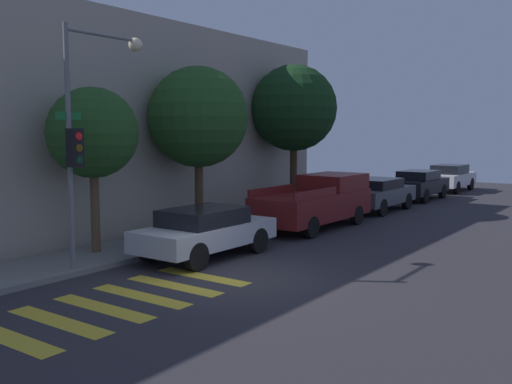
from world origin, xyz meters
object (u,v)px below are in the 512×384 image
Objects in this scene: traffic_light_pole at (88,119)px; sedan_tail_of_row at (450,177)px; sedan_middle at (377,193)px; pickup_truck at (317,201)px; tree_midblock at (198,117)px; sedan_near_corner at (205,231)px; tree_far_end at (294,108)px; sedan_far_end at (419,184)px; tree_near_corner at (93,133)px.

traffic_light_pole is 1.33× the size of sedan_tail_of_row.
traffic_light_pole is 1.33× the size of sedan_middle.
pickup_truck is 5.23m from tree_midblock.
traffic_light_pole is 9.42m from pickup_truck.
traffic_light_pole is at bearing 155.41° from sedan_near_corner.
sedan_middle is at bearing -5.15° from traffic_light_pole.
tree_far_end is (8.53, 2.51, 3.64)m from sedan_near_corner.
sedan_tail_of_row reaches higher than sedan_middle.
traffic_light_pole is 24.60m from sedan_tail_of_row.
sedan_middle is 10.26m from sedan_tail_of_row.
sedan_near_corner is 0.78× the size of pickup_truck.
sedan_far_end is (19.28, -1.27, -2.94)m from traffic_light_pole.
sedan_middle is 0.96× the size of tree_near_corner.
tree_near_corner is at bearing 48.07° from traffic_light_pole.
tree_far_end is (-13.08, 2.51, 3.57)m from sedan_tail_of_row.
tree_far_end is (2.41, 2.51, 3.43)m from pickup_truck.
sedan_tail_of_row is (24.39, -1.27, -2.91)m from traffic_light_pole.
tree_far_end is at bearing 138.32° from sedan_middle.
sedan_tail_of_row is at bearing -0.00° from sedan_near_corner.
sedan_far_end is 0.93× the size of tree_near_corner.
tree_near_corner is (-23.28, 2.51, 2.56)m from sedan_tail_of_row.
pickup_truck is 4.89m from tree_far_end.
traffic_light_pole is at bearing -131.93° from tree_near_corner.
traffic_light_pole is 1.10× the size of pickup_truck.
tree_midblock reaches higher than pickup_truck.
traffic_light_pole is at bearing 171.86° from pickup_truck.
sedan_far_end is at bearing -0.00° from pickup_truck.
sedan_near_corner is 0.95× the size of sedan_tail_of_row.
pickup_truck is at bearing -133.78° from tree_far_end.
tree_far_end is at bearing 46.22° from pickup_truck.
sedan_near_corner is at bearing 180.00° from sedan_far_end.
tree_near_corner reaches higher than sedan_tail_of_row.
tree_midblock is at bearing 12.95° from traffic_light_pole.
sedan_far_end is (5.14, 0.00, 0.02)m from sedan_middle.
tree_near_corner is at bearing 169.08° from sedan_middle.
sedan_tail_of_row reaches higher than sedan_far_end.
sedan_near_corner is at bearing -163.59° from tree_far_end.
sedan_tail_of_row is at bearing -10.87° from tree_far_end.
sedan_far_end is at bearing -10.25° from tree_midblock.
sedan_far_end is at bearing -3.78° from traffic_light_pole.
tree_far_end is (-7.96, 2.51, 3.59)m from sedan_far_end.
tree_near_corner is (-13.02, 2.51, 2.61)m from sedan_middle.
tree_midblock is 5.95m from tree_far_end.
sedan_middle is 9.62m from tree_midblock.
tree_far_end is (10.20, 0.00, 1.01)m from tree_near_corner.
sedan_near_corner is at bearing -136.01° from tree_midblock.
sedan_near_corner is 6.13m from pickup_truck.
sedan_middle is (11.35, -0.00, 0.03)m from sedan_near_corner.
tree_far_end reaches higher than pickup_truck.
sedan_far_end is at bearing -7.87° from tree_near_corner.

